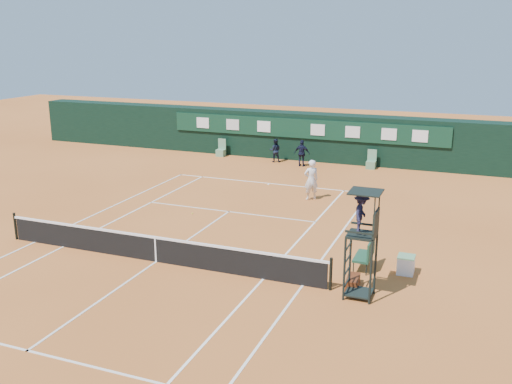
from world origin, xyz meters
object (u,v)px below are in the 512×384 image
(umpire_chair, at_px, (362,222))
(player, at_px, (311,180))
(player_bench, at_px, (367,253))
(cooler, at_px, (406,265))
(tennis_net, at_px, (156,249))

(umpire_chair, xyz_separation_m, player, (-4.39, 9.87, -1.46))
(player_bench, relative_size, player, 0.60)
(umpire_chair, height_order, player, umpire_chair)
(umpire_chair, height_order, cooler, umpire_chair)
(tennis_net, bearing_deg, umpire_chair, -1.09)
(cooler, xyz_separation_m, player, (-5.53, 7.51, 0.67))
(player_bench, xyz_separation_m, cooler, (1.33, 0.11, -0.27))
(umpire_chair, relative_size, player_bench, 2.85)
(umpire_chair, xyz_separation_m, cooler, (1.14, 2.35, -2.13))
(cooler, bearing_deg, player_bench, -175.25)
(player_bench, distance_m, player, 8.71)
(player, bearing_deg, cooler, 89.96)
(cooler, relative_size, player, 0.32)
(player_bench, xyz_separation_m, player, (-4.20, 7.63, 0.40))
(tennis_net, xyz_separation_m, cooler, (8.47, 2.21, -0.18))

